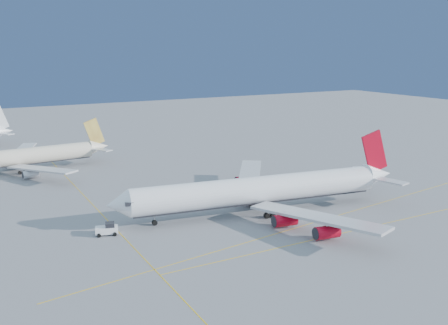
{
  "coord_description": "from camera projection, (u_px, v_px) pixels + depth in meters",
  "views": [
    {
      "loc": [
        -67.4,
        -85.95,
        36.74
      ],
      "look_at": [
        -5.24,
        27.05,
        7.0
      ],
      "focal_mm": 40.0,
      "sensor_mm": 36.0,
      "label": 1
    }
  ],
  "objects": [
    {
      "name": "ground",
      "position": [
        301.0,
        213.0,
        113.29
      ],
      "size": [
        500.0,
        500.0,
        0.0
      ],
      "primitive_type": "plane",
      "color": "slate",
      "rests_on": "ground"
    },
    {
      "name": "taxiway_lines",
      "position": [
        231.0,
        216.0,
        111.79
      ],
      "size": [
        118.86,
        140.0,
        0.02
      ],
      "color": "gold",
      "rests_on": "ground"
    },
    {
      "name": "airliner_virgin",
      "position": [
        264.0,
        190.0,
        113.32
      ],
      "size": [
        70.3,
        62.61,
        17.37
      ],
      "rotation": [
        0.0,
        0.0,
        -0.14
      ],
      "color": "white",
      "rests_on": "ground"
    },
    {
      "name": "airliner_etihad",
      "position": [
        20.0,
        157.0,
        150.69
      ],
      "size": [
        56.17,
        51.75,
        14.65
      ],
      "rotation": [
        0.0,
        0.0,
        0.08
      ],
      "color": "beige",
      "rests_on": "ground"
    },
    {
      "name": "pushback_tug",
      "position": [
        107.0,
        229.0,
        100.2
      ],
      "size": [
        4.87,
        3.66,
        2.5
      ],
      "rotation": [
        0.0,
        0.0,
        -0.27
      ],
      "color": "white",
      "rests_on": "ground"
    }
  ]
}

